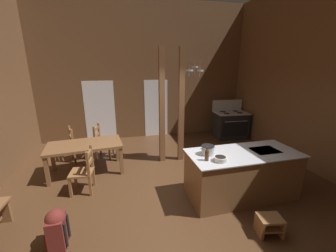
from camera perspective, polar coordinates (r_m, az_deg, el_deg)
name	(u,v)px	position (r m, az deg, el deg)	size (l,w,h in m)	color
ground_plane	(174,196)	(4.58, 1.73, -18.39)	(7.95, 8.47, 0.10)	#4C301C
wall_back	(145,72)	(7.61, -6.23, 14.33)	(7.95, 0.14, 4.64)	brown
glazed_door_back_left	(100,111)	(7.64, -17.92, 3.84)	(1.00, 0.01, 2.05)	white
glazed_panel_back_right	(156,108)	(7.74, -3.23, 4.75)	(0.84, 0.01, 2.05)	white
kitchen_island	(242,174)	(4.53, 19.26, -12.20)	(2.17, 0.98, 0.93)	brown
stove_range	(230,124)	(7.96, 16.45, 0.42)	(1.19, 0.88, 1.32)	black
support_post_with_pot_rack	(183,102)	(5.57, 3.95, 6.44)	(0.64, 0.23, 2.99)	brown
support_post_center	(162,107)	(5.48, -1.66, 5.09)	(0.14, 0.14, 2.99)	brown
step_stool	(269,224)	(3.93, 25.75, -22.74)	(0.41, 0.34, 0.30)	olive
dining_table	(85,147)	(5.46, -21.54, -5.37)	(1.79, 1.08, 0.74)	brown
ladderback_chair_near_window	(78,144)	(6.35, -23.22, -4.48)	(0.56, 0.56, 0.95)	olive
ladderback_chair_by_post	(102,142)	(6.29, -17.34, -4.07)	(0.54, 0.54, 0.95)	olive
ladderback_chair_at_table_end	(84,171)	(4.74, -21.77, -11.30)	(0.48, 0.48, 0.95)	olive
backpack	(57,227)	(3.70, -27.91, -23.08)	(0.31, 0.32, 0.60)	maroon
stockpot_on_counter	(208,150)	(4.03, 10.73, -6.39)	(0.32, 0.25, 0.17)	#B7BABF
mixing_bowl_on_counter	(220,159)	(3.83, 13.95, -8.63)	(0.23, 0.23, 0.08)	silver
bottle_tall_on_counter	(207,155)	(3.78, 10.45, -7.74)	(0.07, 0.07, 0.26)	#56331E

